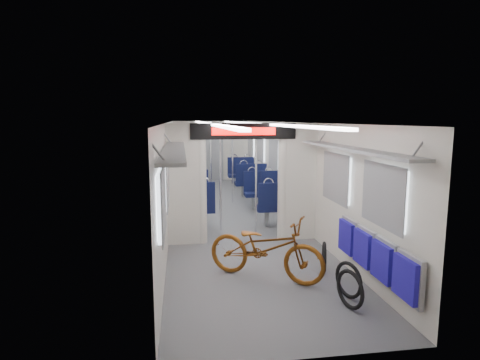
{
  "coord_description": "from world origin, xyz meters",
  "views": [
    {
      "loc": [
        -1.17,
        -9.56,
        2.38
      ],
      "look_at": [
        0.03,
        -1.44,
        1.13
      ],
      "focal_mm": 30.0,
      "sensor_mm": 36.0,
      "label": 1
    }
  ],
  "objects_px": {
    "flip_bench": "(374,255)",
    "stanchion_far_left": "(211,163)",
    "bicycle": "(266,248)",
    "bike_hoop_c": "(324,259)",
    "stanchion_near_left": "(221,177)",
    "seat_bay_far_right": "(246,174)",
    "seat_bay_far_left": "(189,175)",
    "stanchion_near_right": "(256,180)",
    "stanchion_far_right": "(232,163)",
    "seat_bay_near_left": "(192,195)",
    "bike_hoop_b": "(348,282)",
    "seat_bay_near_right": "(269,194)",
    "bike_hoop_a": "(350,291)"
  },
  "relations": [
    {
      "from": "stanchion_far_right",
      "to": "bike_hoop_b",
      "type": "bearing_deg",
      "value": -83.39
    },
    {
      "from": "flip_bench",
      "to": "stanchion_far_left",
      "type": "xyz_separation_m",
      "value": [
        -1.69,
        6.43,
        0.57
      ]
    },
    {
      "from": "seat_bay_near_right",
      "to": "bicycle",
      "type": "bearing_deg",
      "value": -103.18
    },
    {
      "from": "bike_hoop_a",
      "to": "stanchion_near_left",
      "type": "relative_size",
      "value": 0.22
    },
    {
      "from": "stanchion_near_right",
      "to": "stanchion_far_right",
      "type": "xyz_separation_m",
      "value": [
        -0.05,
        3.32,
        0.0
      ]
    },
    {
      "from": "bike_hoop_c",
      "to": "stanchion_near_left",
      "type": "height_order",
      "value": "stanchion_near_left"
    },
    {
      "from": "seat_bay_far_left",
      "to": "seat_bay_far_right",
      "type": "xyz_separation_m",
      "value": [
        1.87,
        -0.13,
        0.0
      ]
    },
    {
      "from": "stanchion_near_right",
      "to": "bicycle",
      "type": "bearing_deg",
      "value": -96.96
    },
    {
      "from": "bicycle",
      "to": "seat_bay_far_left",
      "type": "distance_m",
      "value": 7.53
    },
    {
      "from": "bicycle",
      "to": "seat_bay_near_right",
      "type": "bearing_deg",
      "value": 19.77
    },
    {
      "from": "seat_bay_far_right",
      "to": "bicycle",
      "type": "bearing_deg",
      "value": -96.91
    },
    {
      "from": "bike_hoop_a",
      "to": "seat_bay_far_left",
      "type": "distance_m",
      "value": 8.78
    },
    {
      "from": "bike_hoop_c",
      "to": "seat_bay_far_right",
      "type": "distance_m",
      "value": 7.23
    },
    {
      "from": "seat_bay_far_right",
      "to": "stanchion_far_right",
      "type": "distance_m",
      "value": 1.98
    },
    {
      "from": "bike_hoop_c",
      "to": "bicycle",
      "type": "bearing_deg",
      "value": -173.02
    },
    {
      "from": "bike_hoop_c",
      "to": "bike_hoop_a",
      "type": "bearing_deg",
      "value": -95.16
    },
    {
      "from": "seat_bay_near_left",
      "to": "stanchion_near_left",
      "type": "height_order",
      "value": "stanchion_near_left"
    },
    {
      "from": "bicycle",
      "to": "seat_bay_near_left",
      "type": "xyz_separation_m",
      "value": [
        -0.98,
        3.95,
        0.09
      ]
    },
    {
      "from": "seat_bay_near_right",
      "to": "stanchion_far_right",
      "type": "xyz_separation_m",
      "value": [
        -0.67,
        1.77,
        0.6
      ]
    },
    {
      "from": "bicycle",
      "to": "bike_hoop_a",
      "type": "bearing_deg",
      "value": -109.47
    },
    {
      "from": "bike_hoop_b",
      "to": "seat_bay_far_right",
      "type": "height_order",
      "value": "seat_bay_far_right"
    },
    {
      "from": "seat_bay_far_right",
      "to": "stanchion_near_left",
      "type": "bearing_deg",
      "value": -105.67
    },
    {
      "from": "seat_bay_far_left",
      "to": "bike_hoop_c",
      "type": "bearing_deg",
      "value": -75.19
    },
    {
      "from": "flip_bench",
      "to": "seat_bay_far_left",
      "type": "relative_size",
      "value": 0.97
    },
    {
      "from": "bicycle",
      "to": "seat_bay_near_right",
      "type": "relative_size",
      "value": 0.86
    },
    {
      "from": "bike_hoop_b",
      "to": "stanchion_far_right",
      "type": "xyz_separation_m",
      "value": [
        -0.74,
        6.38,
        0.92
      ]
    },
    {
      "from": "stanchion_far_right",
      "to": "seat_bay_far_left",
      "type": "bearing_deg",
      "value": 122.29
    },
    {
      "from": "stanchion_near_right",
      "to": "stanchion_far_right",
      "type": "bearing_deg",
      "value": 90.9
    },
    {
      "from": "seat_bay_near_left",
      "to": "stanchion_far_left",
      "type": "relative_size",
      "value": 0.98
    },
    {
      "from": "flip_bench",
      "to": "stanchion_near_left",
      "type": "distance_m",
      "value": 3.98
    },
    {
      "from": "seat_bay_near_left",
      "to": "stanchion_far_right",
      "type": "height_order",
      "value": "stanchion_far_right"
    },
    {
      "from": "stanchion_near_right",
      "to": "seat_bay_near_left",
      "type": "bearing_deg",
      "value": 126.4
    },
    {
      "from": "stanchion_far_left",
      "to": "stanchion_far_right",
      "type": "height_order",
      "value": "same"
    },
    {
      "from": "bike_hoop_c",
      "to": "seat_bay_near_left",
      "type": "relative_size",
      "value": 0.21
    },
    {
      "from": "bike_hoop_a",
      "to": "seat_bay_far_right",
      "type": "height_order",
      "value": "seat_bay_far_right"
    },
    {
      "from": "seat_bay_near_right",
      "to": "stanchion_near_right",
      "type": "height_order",
      "value": "stanchion_near_right"
    },
    {
      "from": "bike_hoop_c",
      "to": "stanchion_far_left",
      "type": "xyz_separation_m",
      "value": [
        -1.34,
        5.52,
        0.93
      ]
    },
    {
      "from": "flip_bench",
      "to": "stanchion_far_left",
      "type": "height_order",
      "value": "stanchion_far_left"
    },
    {
      "from": "bicycle",
      "to": "stanchion_near_left",
      "type": "relative_size",
      "value": 0.79
    },
    {
      "from": "bike_hoop_b",
      "to": "stanchion_far_left",
      "type": "xyz_separation_m",
      "value": [
        -1.34,
        6.45,
        0.92
      ]
    },
    {
      "from": "seat_bay_near_left",
      "to": "seat_bay_near_right",
      "type": "relative_size",
      "value": 1.06
    },
    {
      "from": "flip_bench",
      "to": "bicycle",
      "type": "bearing_deg",
      "value": 148.69
    },
    {
      "from": "seat_bay_far_left",
      "to": "stanchion_near_left",
      "type": "xyz_separation_m",
      "value": [
        0.58,
        -4.72,
        0.59
      ]
    },
    {
      "from": "bicycle",
      "to": "bike_hoop_a",
      "type": "xyz_separation_m",
      "value": [
        0.85,
        -1.11,
        -0.25
      ]
    },
    {
      "from": "seat_bay_far_left",
      "to": "stanchion_far_right",
      "type": "distance_m",
      "value": 2.33
    },
    {
      "from": "bike_hoop_a",
      "to": "bike_hoop_c",
      "type": "distance_m",
      "value": 1.23
    },
    {
      "from": "bike_hoop_c",
      "to": "stanchion_near_left",
      "type": "distance_m",
      "value": 3.11
    },
    {
      "from": "bicycle",
      "to": "bike_hoop_c",
      "type": "distance_m",
      "value": 1.0
    },
    {
      "from": "bicycle",
      "to": "stanchion_near_left",
      "type": "bearing_deg",
      "value": 41.14
    },
    {
      "from": "seat_bay_far_right",
      "to": "seat_bay_far_left",
      "type": "bearing_deg",
      "value": 175.95
    }
  ]
}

